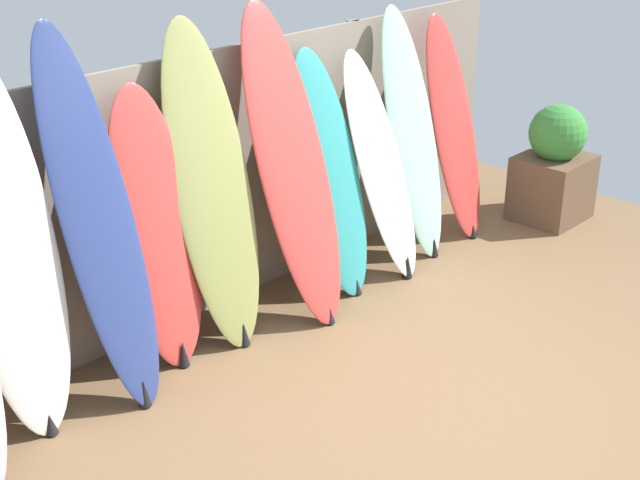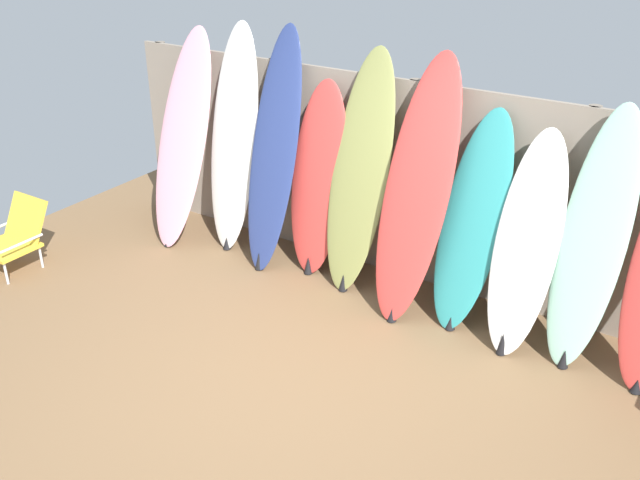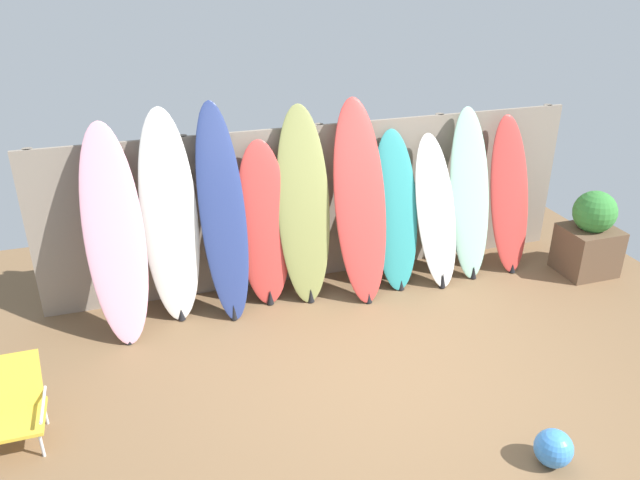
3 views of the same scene
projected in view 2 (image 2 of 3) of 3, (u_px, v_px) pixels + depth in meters
ground at (275, 386)px, 5.11m from camera, size 7.68×7.68×0.00m
fence_back at (408, 182)px, 6.22m from camera, size 6.08×0.11×1.80m
surfboard_pink_0 at (183, 140)px, 6.90m from camera, size 0.58×0.81×2.05m
surfboard_white_1 at (234, 141)px, 6.71m from camera, size 0.58×0.49×2.15m
surfboard_navy_2 at (274, 153)px, 6.41m from camera, size 0.50×0.70×2.17m
surfboard_red_3 at (318, 181)px, 6.34m from camera, size 0.57×0.42×1.76m
surfboard_olive_4 at (360, 175)px, 6.05m from camera, size 0.61×0.62×2.07m
surfboard_red_5 at (417, 191)px, 5.66m from camera, size 0.60×0.82×2.11m
surfboard_teal_6 at (472, 223)px, 5.58m from camera, size 0.57×0.67×1.73m
surfboard_white_7 at (526, 246)px, 5.32m from camera, size 0.51×0.70×1.66m
surfboard_seafoam_8 at (593, 241)px, 5.09m from camera, size 0.53×0.66×1.91m
beach_chair at (16, 234)px, 6.61m from camera, size 0.50×0.58×0.63m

